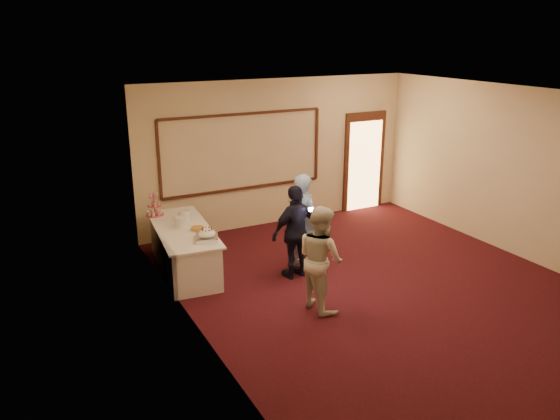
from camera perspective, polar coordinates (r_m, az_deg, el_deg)
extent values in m
plane|color=black|center=(8.97, 10.20, -7.76)|extent=(7.00, 7.00, 0.00)
cube|color=beige|center=(11.29, -0.19, 6.02)|extent=(6.00, 0.04, 3.00)
cube|color=beige|center=(7.06, -8.90, -1.77)|extent=(0.04, 7.00, 3.00)
cube|color=beige|center=(10.50, 23.84, 3.52)|extent=(0.04, 7.00, 3.00)
cube|color=white|center=(8.13, 11.39, 11.62)|extent=(6.00, 7.00, 0.04)
cube|color=#361A10|center=(11.09, -3.79, 2.29)|extent=(3.40, 0.04, 0.05)
cube|color=#361A10|center=(10.78, -3.96, 9.98)|extent=(3.40, 0.04, 0.05)
cube|color=#361A10|center=(10.37, -12.54, 5.04)|extent=(0.05, 0.04, 1.50)
cube|color=#361A10|center=(11.68, 3.84, 6.89)|extent=(0.05, 0.04, 1.50)
cube|color=#361A10|center=(12.46, 8.77, 5.08)|extent=(1.05, 0.06, 2.20)
cube|color=#FFBF66|center=(12.45, 8.83, 4.60)|extent=(0.85, 0.02, 2.00)
cube|color=white|center=(9.37, -10.01, -4.11)|extent=(1.00, 2.21, 0.74)
cube|color=white|center=(9.23, -10.14, -1.90)|extent=(1.11, 2.33, 0.03)
cube|color=#ACAEB3|center=(8.65, -7.64, -2.94)|extent=(0.45, 0.51, 0.04)
ellipsoid|color=white|center=(8.62, -7.66, -2.45)|extent=(0.28, 0.28, 0.12)
cube|color=silver|center=(8.78, -7.37, -2.45)|extent=(0.06, 0.30, 0.01)
cylinder|color=#C83E6D|center=(9.88, -13.01, 0.62)|extent=(0.02, 0.02, 0.42)
cylinder|color=#C83E6D|center=(9.94, -12.93, -0.50)|extent=(0.32, 0.32, 0.01)
cylinder|color=#C83E6D|center=(9.89, -13.00, 0.43)|extent=(0.24, 0.24, 0.01)
cylinder|color=#C83E6D|center=(9.84, -13.07, 1.36)|extent=(0.17, 0.17, 0.01)
cylinder|color=white|center=(9.21, -10.26, -1.31)|extent=(0.20, 0.20, 0.16)
cylinder|color=white|center=(9.19, -10.29, -0.80)|extent=(0.21, 0.21, 0.01)
cylinder|color=white|center=(9.57, -10.03, -0.55)|extent=(0.19, 0.19, 0.16)
cylinder|color=white|center=(9.55, -10.06, -0.06)|extent=(0.21, 0.21, 0.01)
cylinder|color=white|center=(9.06, -8.62, -2.07)|extent=(0.25, 0.25, 0.01)
cylinder|color=olive|center=(9.05, -8.63, -1.92)|extent=(0.22, 0.22, 0.04)
imported|color=#80A1CF|center=(9.26, 2.43, -1.12)|extent=(0.58, 0.70, 1.65)
imported|color=beige|center=(7.89, 4.25, -5.02)|extent=(0.65, 0.80, 1.56)
imported|color=black|center=(8.86, 1.70, -2.30)|extent=(0.96, 0.50, 1.56)
cube|color=white|center=(8.59, 3.26, 0.06)|extent=(0.08, 0.06, 0.05)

